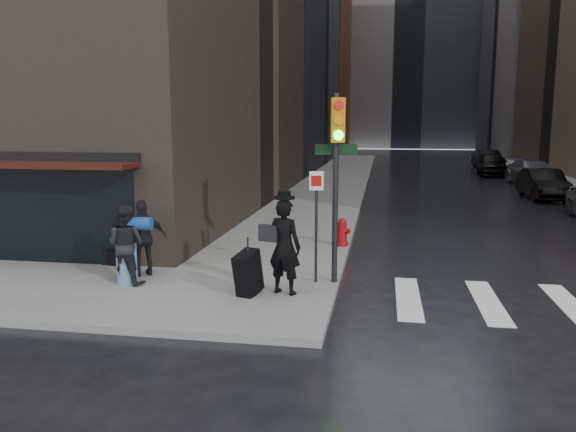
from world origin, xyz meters
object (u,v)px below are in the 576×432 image
man_greycoat (144,238)px  parked_car_2 (543,184)px  man_overcoat (277,250)px  parked_car_3 (533,173)px  parked_car_4 (492,164)px  man_jeans (126,245)px  parked_car_5 (488,159)px  traffic_light (335,163)px  fire_hydrant (342,233)px

man_greycoat → parked_car_2: man_greycoat is taller
man_overcoat → parked_car_3: size_ratio=0.42×
man_greycoat → parked_car_4: size_ratio=0.38×
parked_car_3 → man_jeans: bearing=-125.9°
man_greycoat → parked_car_4: (12.89, 29.25, -0.23)m
man_jeans → parked_car_5: man_jeans is taller
parked_car_2 → man_greycoat: bearing=-128.6°
traffic_light → parked_car_2: 18.89m
parked_car_3 → parked_car_5: 12.50m
man_overcoat → parked_car_2: size_ratio=0.49×
man_jeans → parked_car_2: (13.11, 17.46, -0.30)m
parked_car_3 → parked_car_4: (-1.17, 6.24, 0.05)m
fire_hydrant → parked_car_2: 15.51m
traffic_light → man_greycoat: bearing=168.2°
parked_car_4 → parked_car_5: (0.78, 6.24, -0.04)m
fire_hydrant → parked_car_5: parked_car_5 is taller
man_overcoat → parked_car_5: size_ratio=0.47×
man_greycoat → parked_car_5: (13.68, 35.50, -0.27)m
man_jeans → traffic_light: (4.45, 0.80, 1.77)m
man_overcoat → parked_car_2: man_overcoat is taller
man_overcoat → parked_car_5: bearing=-88.1°
man_overcoat → parked_car_2: (9.74, 17.65, -0.34)m
traffic_light → parked_car_5: traffic_light is taller
parked_car_5 → fire_hydrant: bearing=-111.4°
parked_car_4 → man_jeans: bearing=-108.5°
man_overcoat → man_greycoat: size_ratio=1.24×
parked_car_4 → parked_car_2: bearing=-84.5°
parked_car_3 → parked_car_4: bearing=95.5°
parked_car_3 → parked_car_4: 6.35m
man_overcoat → parked_car_5: man_overcoat is taller
traffic_light → fire_hydrant: (-0.09, 3.86, -2.29)m
traffic_light → fire_hydrant: traffic_light is taller
man_jeans → man_greycoat: 0.71m
man_overcoat → parked_car_4: 31.64m
parked_car_2 → fire_hydrant: bearing=-125.1°
fire_hydrant → parked_car_4: bearing=71.2°
man_jeans → man_overcoat: bearing=-176.3°
man_jeans → traffic_light: size_ratio=0.42×
parked_car_3 → parked_car_2: bearing=-104.6°
traffic_light → parked_car_3: traffic_light is taller
fire_hydrant → man_overcoat: bearing=-101.5°
parked_car_2 → traffic_light: bearing=-118.3°
man_jeans → parked_car_4: man_jeans is taller
parked_car_3 → parked_car_5: parked_car_5 is taller
traffic_light → fire_hydrant: size_ratio=5.12×
parked_car_2 → parked_car_5: bearing=87.2°
man_greycoat → parked_car_3: bearing=-154.0°
traffic_light → parked_car_4: traffic_light is taller
man_overcoat → parked_car_4: man_overcoat is taller
man_greycoat → traffic_light: bearing=148.7°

